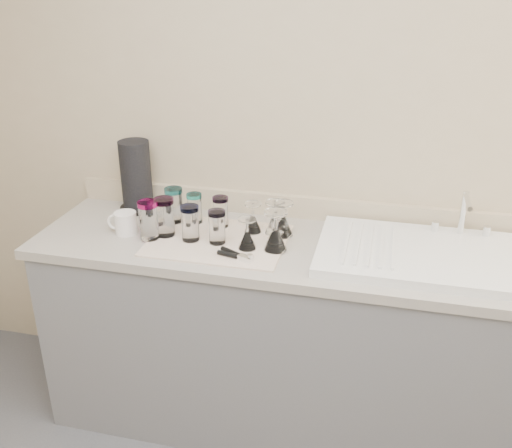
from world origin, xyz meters
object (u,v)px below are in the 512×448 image
(tumbler_magenta, at_px, (165,217))
(goblet_back_right, at_px, (283,224))
(goblet_front_left, at_px, (247,238))
(can_opener, at_px, (236,255))
(tumbler_cyan, at_px, (195,208))
(tumbler_extra, at_px, (149,220))
(white_mug, at_px, (125,223))
(goblet_front_right, at_px, (276,237))
(paper_towel_roll, at_px, (136,177))
(tumbler_lavender, at_px, (217,227))
(sink_unit, at_px, (426,254))
(goblet_back_left, at_px, (253,222))
(tumbler_blue, at_px, (190,223))
(tumbler_purple, at_px, (221,212))
(goblet_extra, at_px, (275,222))
(tumbler_teal, at_px, (174,205))

(tumbler_magenta, height_order, goblet_back_right, tumbler_magenta)
(goblet_front_left, distance_m, can_opener, 0.10)
(tumbler_cyan, relative_size, tumbler_magenta, 0.81)
(tumbler_extra, relative_size, goblet_back_right, 1.10)
(white_mug, bearing_deg, goblet_front_right, -1.36)
(can_opener, bearing_deg, tumbler_extra, 168.09)
(tumbler_extra, distance_m, paper_towel_roll, 0.35)
(tumbler_cyan, bearing_deg, goblet_back_right, -5.39)
(tumbler_extra, height_order, goblet_front_right, goblet_front_right)
(tumbler_lavender, bearing_deg, can_opener, -45.17)
(tumbler_lavender, relative_size, white_mug, 1.06)
(tumbler_extra, distance_m, goblet_front_right, 0.52)
(goblet_front_left, bearing_deg, tumbler_cyan, 146.03)
(sink_unit, distance_m, goblet_back_left, 0.70)
(goblet_front_left, distance_m, paper_towel_roll, 0.67)
(goblet_front_right, bearing_deg, tumbler_blue, 179.21)
(sink_unit, relative_size, tumbler_purple, 6.13)
(tumbler_purple, bearing_deg, tumbler_extra, -143.82)
(goblet_front_left, relative_size, goblet_extra, 0.91)
(sink_unit, xyz_separation_m, tumbler_teal, (-1.06, 0.09, 0.07))
(tumbler_extra, relative_size, white_mug, 1.23)
(white_mug, bearing_deg, tumbler_teal, 42.36)
(sink_unit, bearing_deg, tumbler_purple, 174.04)
(tumbler_extra, height_order, paper_towel_roll, paper_towel_roll)
(goblet_back_left, relative_size, white_mug, 0.98)
(goblet_back_right, distance_m, paper_towel_roll, 0.73)
(sink_unit, height_order, goblet_extra, sink_unit)
(white_mug, bearing_deg, goblet_front_left, -3.30)
(tumbler_teal, distance_m, goblet_back_left, 0.36)
(goblet_front_right, bearing_deg, white_mug, 178.64)
(tumbler_magenta, xyz_separation_m, tumbler_extra, (-0.05, -0.05, -0.00))
(tumbler_teal, relative_size, tumbler_extra, 0.95)
(tumbler_purple, bearing_deg, tumbler_cyan, 173.09)
(tumbler_cyan, relative_size, goblet_front_left, 1.03)
(tumbler_extra, relative_size, goblet_front_left, 1.26)
(tumbler_extra, bearing_deg, goblet_front_left, 0.73)
(tumbler_teal, xyz_separation_m, can_opener, (0.35, -0.27, -0.07))
(white_mug, bearing_deg, tumbler_magenta, 2.90)
(sink_unit, relative_size, can_opener, 5.41)
(tumbler_extra, bearing_deg, paper_towel_roll, 121.78)
(goblet_front_right, relative_size, white_mug, 1.24)
(tumbler_magenta, distance_m, can_opener, 0.37)
(tumbler_teal, bearing_deg, paper_towel_roll, 153.78)
(tumbler_lavender, height_order, goblet_front_right, goblet_front_right)
(tumbler_magenta, bearing_deg, tumbler_blue, -9.42)
(goblet_front_right, bearing_deg, tumbler_cyan, 155.97)
(goblet_extra, distance_m, can_opener, 0.27)
(can_opener, relative_size, white_mug, 1.15)
(tumbler_blue, xyz_separation_m, can_opener, (0.22, -0.11, -0.07))
(goblet_back_left, xyz_separation_m, goblet_back_right, (0.13, -0.00, 0.01))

